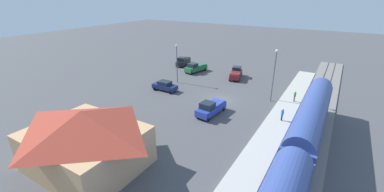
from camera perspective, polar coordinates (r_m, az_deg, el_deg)
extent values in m
plane|color=#4C4C4F|center=(40.86, 6.36, -0.85)|extent=(200.00, 200.00, 0.00)
cube|color=slate|center=(37.82, 25.98, -4.97)|extent=(4.80, 70.00, 0.18)
cube|color=#59544C|center=(37.73, 27.09, -4.99)|extent=(0.10, 70.00, 0.12)
cube|color=#59544C|center=(37.79, 24.95, -4.55)|extent=(0.10, 70.00, 0.12)
cube|color=#B7B2A8|center=(38.16, 20.09, -3.66)|extent=(3.20, 46.00, 0.30)
cube|color=#33478C|center=(31.61, 25.33, -5.98)|extent=(2.90, 18.84, 3.70)
cube|color=#19389E|center=(31.84, 22.65, -5.92)|extent=(0.04, 17.34, 0.36)
cylinder|color=#33478C|center=(30.88, 25.86, -3.11)|extent=(2.75, 18.09, 2.76)
cube|color=tan|center=(26.93, -22.90, -10.98)|extent=(10.46, 8.42, 3.99)
pyramid|color=#9E3828|center=(25.49, -23.91, -5.26)|extent=(11.26, 9.22, 2.05)
cube|color=#4C3323|center=(29.57, -16.08, -9.00)|extent=(1.10, 0.08, 2.10)
cylinder|color=#23284C|center=(35.40, 19.82, -4.65)|extent=(0.22, 0.22, 0.85)
cylinder|color=#2D72B7|center=(35.09, 19.97, -3.58)|extent=(0.36, 0.36, 0.62)
sphere|color=tan|center=(34.91, 20.07, -2.94)|extent=(0.24, 0.24, 0.24)
cylinder|color=brown|center=(42.22, 22.31, -0.62)|extent=(0.22, 0.22, 0.85)
cylinder|color=green|center=(41.96, 22.46, 0.30)|extent=(0.36, 0.36, 0.62)
sphere|color=tan|center=(41.81, 22.54, 0.85)|extent=(0.24, 0.24, 0.24)
cube|color=navy|center=(44.54, -6.22, 2.15)|extent=(4.51, 1.87, 0.76)
cube|color=#19232D|center=(44.30, -6.26, 3.00)|extent=(2.17, 1.64, 0.64)
cylinder|color=black|center=(45.08, -8.55, 1.76)|extent=(0.22, 0.68, 0.68)
cylinder|color=black|center=(46.24, -7.31, 2.37)|extent=(0.22, 0.68, 0.68)
cylinder|color=black|center=(43.12, -5.02, 0.96)|extent=(0.22, 0.68, 0.68)
cylinder|color=black|center=(44.34, -3.82, 1.61)|extent=(0.22, 0.68, 0.68)
cube|color=#283D9E|center=(35.64, 4.41, -2.90)|extent=(2.45, 5.56, 0.92)
cube|color=#19232D|center=(34.48, 3.54, -2.17)|extent=(1.88, 1.88, 0.84)
cylinder|color=black|center=(33.80, 3.66, -5.23)|extent=(0.22, 0.76, 0.76)
cylinder|color=black|center=(34.65, 1.27, -4.46)|extent=(0.22, 0.76, 0.76)
cylinder|color=black|center=(37.13, 7.29, -2.73)|extent=(0.22, 0.76, 0.76)
cylinder|color=black|center=(37.90, 5.03, -2.08)|extent=(0.22, 0.76, 0.76)
cube|color=#283D9E|center=(36.14, 5.24, -1.58)|extent=(2.13, 3.13, 0.20)
cube|color=#236638|center=(55.11, 0.92, 6.38)|extent=(3.15, 5.71, 0.92)
cube|color=#19232D|center=(54.16, 0.17, 7.06)|extent=(2.08, 2.08, 0.84)
cylinder|color=black|center=(53.19, -0.02, 5.27)|extent=(0.22, 0.76, 0.76)
cylinder|color=black|center=(54.35, -1.32, 5.64)|extent=(0.22, 0.76, 0.76)
cylinder|color=black|center=(56.21, 3.07, 6.18)|extent=(0.22, 0.76, 0.76)
cylinder|color=black|center=(57.31, 1.78, 6.52)|extent=(0.22, 0.76, 0.76)
cube|color=#236638|center=(55.63, 1.60, 7.12)|extent=(2.49, 3.32, 0.20)
cube|color=black|center=(60.63, -1.99, 7.86)|extent=(3.18, 5.71, 0.92)
cube|color=#19232D|center=(59.48, -2.34, 8.44)|extent=(2.08, 2.09, 0.84)
cylinder|color=black|center=(58.52, -1.89, 6.85)|extent=(0.22, 0.76, 0.76)
cylinder|color=black|center=(59.09, -3.48, 6.98)|extent=(0.22, 0.76, 0.76)
cylinder|color=black|center=(62.45, -0.58, 7.86)|extent=(0.22, 0.76, 0.76)
cylinder|color=black|center=(62.99, -2.08, 7.98)|extent=(0.22, 0.76, 0.76)
cube|color=black|center=(61.36, -1.71, 8.57)|extent=(2.51, 3.33, 0.20)
cube|color=maroon|center=(51.62, 10.01, 4.92)|extent=(3.22, 5.72, 0.92)
cube|color=#19232D|center=(52.35, 10.23, 6.16)|extent=(2.10, 2.10, 0.84)
cylinder|color=black|center=(53.90, 9.38, 5.20)|extent=(0.22, 0.76, 0.76)
cylinder|color=black|center=(53.72, 11.20, 5.01)|extent=(0.22, 0.76, 0.76)
cylinder|color=black|center=(49.83, 8.66, 3.82)|extent=(0.22, 0.76, 0.76)
cylinder|color=black|center=(49.64, 10.63, 3.61)|extent=(0.22, 0.76, 0.76)
cube|color=maroon|center=(50.56, 9.91, 5.23)|extent=(2.53, 3.34, 0.20)
cylinder|color=#515156|center=(40.77, 18.12, 4.06)|extent=(0.16, 0.16, 7.94)
sphere|color=#EAE5C6|center=(39.74, 18.84, 9.74)|extent=(0.44, 0.44, 0.44)
cylinder|color=#515156|center=(47.67, -3.46, 7.08)|extent=(0.16, 0.16, 6.97)
sphere|color=#EAE5C6|center=(46.84, -3.56, 11.41)|extent=(0.44, 0.44, 0.44)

